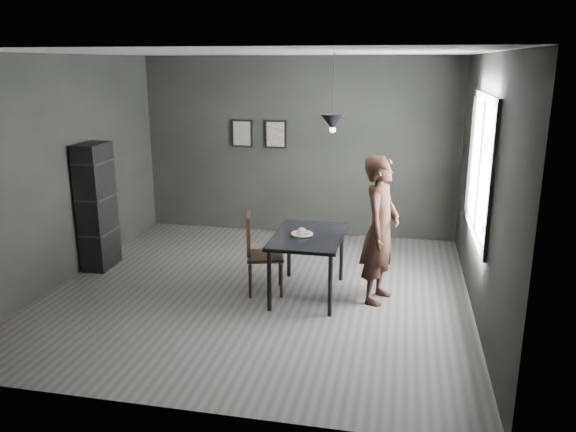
% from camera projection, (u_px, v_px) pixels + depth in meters
% --- Properties ---
extents(ground, '(5.00, 5.00, 0.00)m').
position_uv_depth(ground, '(259.00, 290.00, 6.87)').
color(ground, '#3A3532').
rests_on(ground, ground).
extents(back_wall, '(5.00, 0.10, 2.80)m').
position_uv_depth(back_wall, '(298.00, 147.00, 8.86)').
color(back_wall, black).
rests_on(back_wall, ground).
extents(ceiling, '(5.00, 5.00, 0.02)m').
position_uv_depth(ceiling, '(256.00, 53.00, 6.13)').
color(ceiling, silver).
rests_on(ceiling, ground).
extents(window_assembly, '(0.04, 1.96, 1.56)m').
position_uv_depth(window_assembly, '(480.00, 166.00, 6.15)').
color(window_assembly, white).
rests_on(window_assembly, ground).
extents(cafe_table, '(0.80, 1.20, 0.75)m').
position_uv_depth(cafe_table, '(308.00, 241.00, 6.58)').
color(cafe_table, black).
rests_on(cafe_table, ground).
extents(white_plate, '(0.23, 0.23, 0.01)m').
position_uv_depth(white_plate, '(302.00, 234.00, 6.55)').
color(white_plate, silver).
rests_on(white_plate, cafe_table).
extents(donut_pile, '(0.16, 0.16, 0.07)m').
position_uv_depth(donut_pile, '(302.00, 232.00, 6.54)').
color(donut_pile, beige).
rests_on(donut_pile, white_plate).
extents(woman, '(0.56, 0.71, 1.71)m').
position_uv_depth(woman, '(380.00, 230.00, 6.38)').
color(woman, black).
rests_on(woman, ground).
extents(wood_chair, '(0.52, 0.52, 0.99)m').
position_uv_depth(wood_chair, '(258.00, 248.00, 6.68)').
color(wood_chair, black).
rests_on(wood_chair, ground).
extents(shelf_unit, '(0.34, 0.58, 1.69)m').
position_uv_depth(shelf_unit, '(97.00, 206.00, 7.46)').
color(shelf_unit, black).
rests_on(shelf_unit, ground).
extents(pendant_lamp, '(0.28, 0.28, 0.86)m').
position_uv_depth(pendant_lamp, '(333.00, 122.00, 6.26)').
color(pendant_lamp, black).
rests_on(pendant_lamp, ground).
extents(framed_print_left, '(0.34, 0.04, 0.44)m').
position_uv_depth(framed_print_left, '(242.00, 133.00, 8.95)').
color(framed_print_left, black).
rests_on(framed_print_left, ground).
extents(framed_print_right, '(0.34, 0.04, 0.44)m').
position_uv_depth(framed_print_right, '(276.00, 134.00, 8.85)').
color(framed_print_right, black).
rests_on(framed_print_right, ground).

